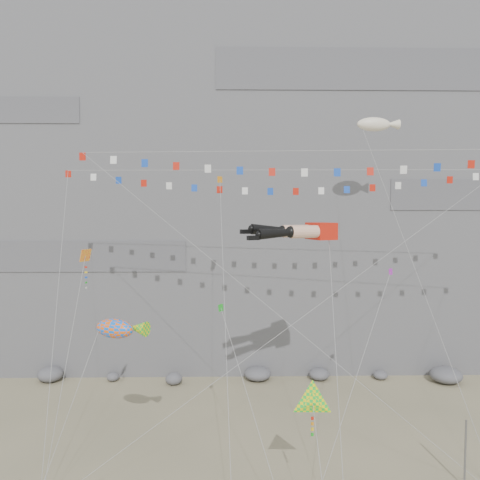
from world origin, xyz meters
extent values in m
plane|color=#998D69|center=(0.00, 0.00, 0.00)|extent=(120.00, 120.00, 0.00)
cube|color=slate|center=(0.00, 32.00, 25.00)|extent=(80.00, 28.00, 50.00)
cylinder|color=slate|center=(11.29, -0.88, 2.04)|extent=(0.12, 0.12, 4.08)
cube|color=red|center=(3.61, 4.38, 15.02)|extent=(2.03, 2.33, 1.15)
cylinder|color=#E9B191|center=(2.25, 3.24, 15.02)|extent=(2.12, 1.50, 0.85)
sphere|color=black|center=(1.35, 2.89, 15.02)|extent=(0.78, 0.78, 0.78)
cone|color=black|center=(0.27, 2.47, 14.95)|extent=(2.42, 1.50, 0.79)
cube|color=black|center=(-1.17, 1.91, 14.69)|extent=(0.82, 0.59, 0.28)
cylinder|color=#E9B191|center=(1.84, 4.31, 15.02)|extent=(2.12, 1.50, 0.85)
sphere|color=black|center=(0.93, 3.96, 15.02)|extent=(0.78, 0.78, 0.78)
cone|color=black|center=(-0.14, 3.54, 15.13)|extent=(2.44, 1.51, 0.85)
cube|color=black|center=(-1.59, 2.98, 15.05)|extent=(0.82, 0.59, 0.28)
cylinder|color=gray|center=(3.13, -1.70, 7.53)|extent=(0.03, 0.03, 19.32)
cylinder|color=gray|center=(-5.75, 3.23, 9.83)|extent=(0.03, 0.03, 27.20)
cylinder|color=gray|center=(8.07, 1.64, 10.27)|extent=(0.03, 0.03, 23.05)
cylinder|color=gray|center=(-12.28, -0.62, 6.84)|extent=(0.03, 0.03, 14.37)
cylinder|color=gray|center=(-11.48, -1.22, 4.61)|extent=(0.03, 0.03, 10.77)
cylinder|color=gray|center=(11.18, 5.17, 11.82)|extent=(0.03, 0.03, 27.17)
cylinder|color=gray|center=(-2.93, 1.11, 9.40)|extent=(0.03, 0.03, 23.25)
cylinder|color=gray|center=(5.01, 0.31, 6.08)|extent=(0.03, 0.03, 17.05)
cylinder|color=gray|center=(-1.37, -1.75, 5.09)|extent=(0.03, 0.03, 13.71)
camera|label=1|loc=(-2.54, -27.45, 16.34)|focal=35.00mm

